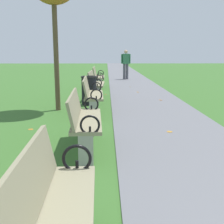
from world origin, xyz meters
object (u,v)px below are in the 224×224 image
(park_bench_5, at_px, (96,84))
(park_bench_4, at_px, (92,95))
(pedestrian_walking, at_px, (126,63))
(trash_bin, at_px, (89,90))
(park_bench_6, at_px, (98,77))
(park_bench_3, at_px, (84,120))
(park_bench_2, at_px, (51,217))

(park_bench_5, bearing_deg, park_bench_4, -90.00)
(park_bench_4, bearing_deg, pedestrian_walking, 80.96)
(trash_bin, bearing_deg, pedestrian_walking, 78.42)
(park_bench_6, height_order, pedestrian_walking, pedestrian_walking)
(park_bench_5, xyz_separation_m, pedestrian_walking, (1.45, 6.62, 0.44))
(park_bench_3, relative_size, park_bench_5, 1.00)
(pedestrian_walking, bearing_deg, park_bench_4, -99.04)
(park_bench_3, bearing_deg, park_bench_4, 90.00)
(park_bench_3, distance_m, park_bench_4, 2.67)
(park_bench_3, xyz_separation_m, park_bench_5, (-0.00, 5.17, 0.00))
(park_bench_3, bearing_deg, trash_bin, 92.12)
(trash_bin, bearing_deg, park_bench_5, 82.90)
(trash_bin, bearing_deg, park_bench_2, -88.74)
(park_bench_3, height_order, pedestrian_walking, pedestrian_walking)
(park_bench_2, xyz_separation_m, park_bench_6, (-0.00, 10.60, 0.00))
(park_bench_4, relative_size, park_bench_5, 1.00)
(park_bench_4, bearing_deg, park_bench_5, 90.00)
(park_bench_2, distance_m, park_bench_3, 2.73)
(park_bench_4, bearing_deg, park_bench_3, -90.00)
(park_bench_2, height_order, park_bench_3, same)
(park_bench_2, bearing_deg, trash_bin, 91.26)
(park_bench_4, height_order, pedestrian_walking, pedestrian_walking)
(park_bench_3, xyz_separation_m, park_bench_4, (-0.00, 2.67, 0.00))
(park_bench_3, distance_m, pedestrian_walking, 11.88)
(park_bench_6, relative_size, trash_bin, 1.91)
(park_bench_4, distance_m, pedestrian_walking, 9.24)
(pedestrian_walking, bearing_deg, park_bench_3, -97.02)
(park_bench_3, distance_m, park_bench_5, 5.17)
(park_bench_2, distance_m, trash_bin, 6.72)
(park_bench_2, height_order, trash_bin, park_bench_2)
(park_bench_4, distance_m, trash_bin, 1.33)
(pedestrian_walking, bearing_deg, park_bench_5, -102.37)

